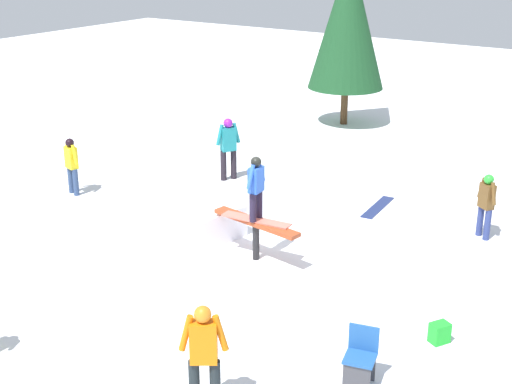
{
  "coord_description": "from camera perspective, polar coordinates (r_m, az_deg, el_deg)",
  "views": [
    {
      "loc": [
        7.25,
        -10.75,
        6.22
      ],
      "look_at": [
        0.0,
        0.0,
        1.44
      ],
      "focal_mm": 50.0,
      "sensor_mm": 36.0,
      "label": 1
    }
  ],
  "objects": [
    {
      "name": "ground_plane",
      "position": [
        14.39,
        0.0,
        -5.37
      ],
      "size": [
        60.0,
        60.0,
        0.0
      ],
      "primitive_type": "plane",
      "color": "white"
    },
    {
      "name": "rail_feature",
      "position": [
        14.1,
        0.0,
        -2.83
      ],
      "size": [
        2.09,
        0.59,
        0.84
      ],
      "rotation": [
        0.0,
        0.0,
        -0.15
      ],
      "color": "black",
      "rests_on": "ground"
    },
    {
      "name": "snow_kicker_ramp",
      "position": [
        15.44,
        -5.03,
        -2.19
      ],
      "size": [
        2.0,
        1.75,
        0.7
      ],
      "primitive_type": "cube",
      "rotation": [
        0.0,
        0.0,
        -0.15
      ],
      "color": "white",
      "rests_on": "ground"
    },
    {
      "name": "main_rider_on_rail",
      "position": [
        13.81,
        0.0,
        0.15
      ],
      "size": [
        1.47,
        0.68,
        1.32
      ],
      "rotation": [
        0.0,
        0.0,
        0.08
      ],
      "color": "#E86D5B",
      "rests_on": "rail_feature"
    },
    {
      "name": "bystander_yellow",
      "position": [
        18.17,
        -14.54,
        2.25
      ],
      "size": [
        0.62,
        0.28,
        1.44
      ],
      "rotation": [
        0.0,
        0.0,
        2.88
      ],
      "color": "navy",
      "rests_on": "ground"
    },
    {
      "name": "bystander_orange",
      "position": [
        9.81,
        -4.2,
        -12.69
      ],
      "size": [
        0.61,
        0.45,
        1.6
      ],
      "rotation": [
        0.0,
        0.0,
        0.59
      ],
      "color": "#1F272A",
      "rests_on": "ground"
    },
    {
      "name": "bystander_brown",
      "position": [
        15.83,
        17.93,
        -0.81
      ],
      "size": [
        0.53,
        0.43,
        1.42
      ],
      "rotation": [
        0.0,
        0.0,
        5.63
      ],
      "color": "navy",
      "rests_on": "ground"
    },
    {
      "name": "bystander_teal",
      "position": [
        18.63,
        -2.23,
        3.74
      ],
      "size": [
        0.42,
        0.64,
        1.65
      ],
      "rotation": [
        0.0,
        0.0,
        1.05
      ],
      "color": "black",
      "rests_on": "ground"
    },
    {
      "name": "loose_snowboard_navy",
      "position": [
        17.21,
        9.72,
        -1.2
      ],
      "size": [
        0.4,
        1.57,
        0.02
      ],
      "primitive_type": "cube",
      "rotation": [
        0.0,
        0.0,
        1.65
      ],
      "color": "navy",
      "rests_on": "ground"
    },
    {
      "name": "folding_chair",
      "position": [
        10.64,
        8.37,
        -13.07
      ],
      "size": [
        0.53,
        0.53,
        0.88
      ],
      "rotation": [
        0.0,
        0.0,
        0.24
      ],
      "color": "#3F3F44",
      "rests_on": "ground"
    },
    {
      "name": "backpack_on_snow",
      "position": [
        11.97,
        14.47,
        -10.85
      ],
      "size": [
        0.34,
        0.37,
        0.34
      ],
      "primitive_type": "cube",
      "rotation": [
        0.0,
        0.0,
        1.05
      ],
      "color": "green",
      "rests_on": "ground"
    },
    {
      "name": "pine_tree_near",
      "position": [
        23.93,
        7.37,
        13.5
      ],
      "size": [
        2.51,
        2.51,
        5.7
      ],
      "color": "#4C331E",
      "rests_on": "ground"
    }
  ]
}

